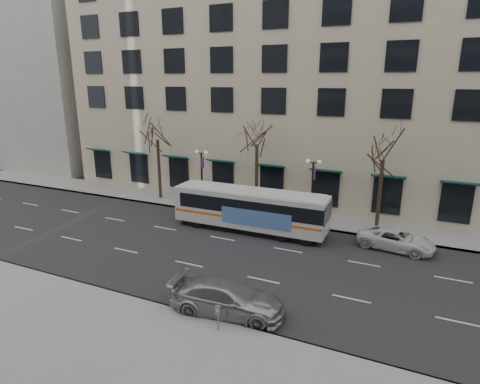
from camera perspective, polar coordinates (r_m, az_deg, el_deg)
The scene contains 13 objects.
ground at distance 27.54m, azimuth -4.73°, elevation -8.26°, with size 160.00×160.00×0.00m, color black.
sidewalk_far at distance 33.65m, azimuth 10.35°, elevation -3.79°, with size 80.00×4.00×0.15m, color gray.
building_hotel at distance 45.25m, azimuth 6.15°, elevation 16.71°, with size 40.00×20.00×24.00m, color beige.
building_far_upblock at distance 66.26m, azimuth -26.28°, elevation 16.66°, with size 28.00×20.00×28.00m, color #999993.
tree_far_left at distance 38.27m, azimuth -11.74°, elevation 8.70°, with size 3.60×3.60×8.34m.
tree_far_mid at distance 33.38m, azimuth 2.43°, elevation 8.38°, with size 3.60×3.60×8.55m.
tree_far_right at distance 31.14m, azimuth 19.82°, elevation 6.03°, with size 3.60×3.60×8.06m.
lamp_post_left at distance 35.73m, azimuth -5.45°, elevation 2.35°, with size 1.22×0.45×5.21m.
lamp_post_right at distance 32.06m, azimuth 10.26°, elevation 0.60°, with size 1.22×0.45×5.21m.
city_bus at distance 30.31m, azimuth 1.54°, elevation -2.39°, with size 11.82×2.71×3.20m.
silver_car at distance 20.37m, azimuth -1.75°, elevation -14.82°, with size 2.32×5.70×1.65m, color #A5A8AC.
white_pickup at distance 29.37m, azimuth 21.30°, elevation -6.30°, with size 2.30×5.00×1.39m, color silver.
pay_station at distance 18.91m, azimuth -3.15°, elevation -16.76°, with size 0.28×0.20×1.22m.
Camera 1 is at (12.45, -21.87, 11.19)m, focal length 30.00 mm.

